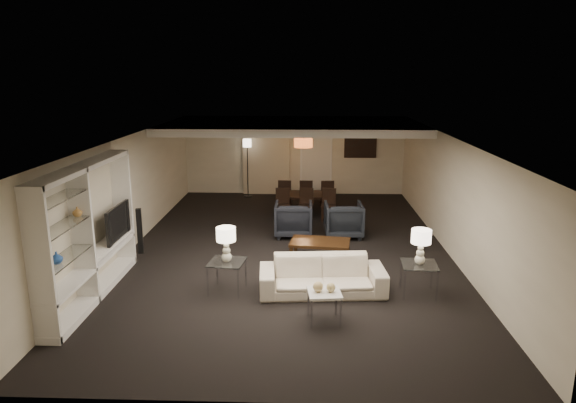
% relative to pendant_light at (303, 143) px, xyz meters
% --- Properties ---
extents(floor, '(11.00, 11.00, 0.00)m').
position_rel_pendant_light_xyz_m(floor, '(-0.30, -3.50, -1.92)').
color(floor, black).
rests_on(floor, ground).
extents(ceiling, '(7.00, 11.00, 0.02)m').
position_rel_pendant_light_xyz_m(ceiling, '(-0.30, -3.50, 0.58)').
color(ceiling, silver).
rests_on(ceiling, ground).
extents(wall_back, '(7.00, 0.02, 2.50)m').
position_rel_pendant_light_xyz_m(wall_back, '(-0.30, 2.00, -0.67)').
color(wall_back, beige).
rests_on(wall_back, ground).
extents(wall_front, '(7.00, 0.02, 2.50)m').
position_rel_pendant_light_xyz_m(wall_front, '(-0.30, -9.00, -0.67)').
color(wall_front, beige).
rests_on(wall_front, ground).
extents(wall_left, '(0.02, 11.00, 2.50)m').
position_rel_pendant_light_xyz_m(wall_left, '(-3.80, -3.50, -0.67)').
color(wall_left, beige).
rests_on(wall_left, ground).
extents(wall_right, '(0.02, 11.00, 2.50)m').
position_rel_pendant_light_xyz_m(wall_right, '(3.20, -3.50, -0.67)').
color(wall_right, beige).
rests_on(wall_right, ground).
extents(ceiling_soffit, '(7.00, 4.00, 0.20)m').
position_rel_pendant_light_xyz_m(ceiling_soffit, '(-0.30, 0.00, 0.48)').
color(ceiling_soffit, silver).
rests_on(ceiling_soffit, ceiling).
extents(curtains, '(1.50, 0.12, 2.40)m').
position_rel_pendant_light_xyz_m(curtains, '(-1.20, 1.92, -0.72)').
color(curtains, beige).
rests_on(curtains, wall_back).
extents(door, '(0.90, 0.05, 2.10)m').
position_rel_pendant_light_xyz_m(door, '(0.40, 1.97, -0.87)').
color(door, silver).
rests_on(door, wall_back).
extents(painting, '(0.95, 0.04, 0.65)m').
position_rel_pendant_light_xyz_m(painting, '(1.80, 1.96, -0.37)').
color(painting, '#142D38').
rests_on(painting, wall_back).
extents(media_unit, '(0.38, 3.40, 2.35)m').
position_rel_pendant_light_xyz_m(media_unit, '(-3.61, -6.10, -0.74)').
color(media_unit, white).
rests_on(media_unit, wall_left).
extents(pendant_light, '(0.52, 0.52, 0.24)m').
position_rel_pendant_light_xyz_m(pendant_light, '(0.00, 0.00, 0.00)').
color(pendant_light, '#D8591E').
rests_on(pendant_light, ceiling_soffit).
extents(sofa, '(2.28, 1.04, 0.65)m').
position_rel_pendant_light_xyz_m(sofa, '(0.40, -5.80, -1.60)').
color(sofa, beige).
rests_on(sofa, floor).
extents(coffee_table, '(1.30, 0.86, 0.44)m').
position_rel_pendant_light_xyz_m(coffee_table, '(0.40, -4.20, -1.70)').
color(coffee_table, black).
rests_on(coffee_table, floor).
extents(armchair_left, '(0.89, 0.91, 0.83)m').
position_rel_pendant_light_xyz_m(armchair_left, '(-0.20, -2.50, -1.51)').
color(armchair_left, black).
rests_on(armchair_left, floor).
extents(armchair_right, '(0.92, 0.95, 0.83)m').
position_rel_pendant_light_xyz_m(armchair_right, '(1.00, -2.50, -1.51)').
color(armchair_right, black).
rests_on(armchair_right, floor).
extents(side_table_left, '(0.68, 0.68, 0.57)m').
position_rel_pendant_light_xyz_m(side_table_left, '(-1.30, -5.80, -1.64)').
color(side_table_left, white).
rests_on(side_table_left, floor).
extents(side_table_right, '(0.65, 0.65, 0.57)m').
position_rel_pendant_light_xyz_m(side_table_right, '(2.10, -5.80, -1.64)').
color(side_table_right, white).
rests_on(side_table_right, floor).
extents(table_lamp_left, '(0.36, 0.36, 0.63)m').
position_rel_pendant_light_xyz_m(table_lamp_left, '(-1.30, -5.80, -1.04)').
color(table_lamp_left, beige).
rests_on(table_lamp_left, side_table_left).
extents(table_lamp_right, '(0.38, 0.38, 0.63)m').
position_rel_pendant_light_xyz_m(table_lamp_right, '(2.10, -5.80, -1.04)').
color(table_lamp_right, white).
rests_on(table_lamp_right, side_table_right).
extents(marble_table, '(0.56, 0.56, 0.51)m').
position_rel_pendant_light_xyz_m(marble_table, '(0.40, -6.90, -1.67)').
color(marble_table, white).
rests_on(marble_table, floor).
extents(gold_gourd_a, '(0.16, 0.16, 0.16)m').
position_rel_pendant_light_xyz_m(gold_gourd_a, '(0.30, -6.90, -1.33)').
color(gold_gourd_a, tan).
rests_on(gold_gourd_a, marble_table).
extents(gold_gourd_b, '(0.14, 0.14, 0.14)m').
position_rel_pendant_light_xyz_m(gold_gourd_b, '(0.50, -6.90, -1.34)').
color(gold_gourd_b, tan).
rests_on(gold_gourd_b, marble_table).
extents(television, '(1.11, 0.15, 0.64)m').
position_rel_pendant_light_xyz_m(television, '(-3.58, -5.12, -0.85)').
color(television, black).
rests_on(television, media_unit).
extents(vase_blue, '(0.18, 0.18, 0.19)m').
position_rel_pendant_light_xyz_m(vase_blue, '(-3.61, -7.27, -0.77)').
color(vase_blue, '#2857AE').
rests_on(vase_blue, media_unit).
extents(vase_amber, '(0.15, 0.15, 0.16)m').
position_rel_pendant_light_xyz_m(vase_amber, '(-3.61, -6.45, -0.28)').
color(vase_amber, '#B5803C').
rests_on(vase_amber, media_unit).
extents(floor_speaker, '(0.13, 0.13, 1.00)m').
position_rel_pendant_light_xyz_m(floor_speaker, '(-3.50, -3.86, -1.42)').
color(floor_speaker, black).
rests_on(floor_speaker, floor).
extents(dining_table, '(1.63, 0.93, 0.57)m').
position_rel_pendant_light_xyz_m(dining_table, '(0.08, -0.49, -1.64)').
color(dining_table, black).
rests_on(dining_table, floor).
extents(chair_nl, '(0.44, 0.44, 0.84)m').
position_rel_pendant_light_xyz_m(chair_nl, '(-0.52, -1.14, -1.50)').
color(chair_nl, black).
rests_on(chair_nl, floor).
extents(chair_nm, '(0.43, 0.43, 0.84)m').
position_rel_pendant_light_xyz_m(chair_nm, '(0.08, -1.14, -1.50)').
color(chair_nm, black).
rests_on(chair_nm, floor).
extents(chair_nr, '(0.43, 0.43, 0.84)m').
position_rel_pendant_light_xyz_m(chair_nr, '(0.68, -1.14, -1.50)').
color(chair_nr, black).
rests_on(chair_nr, floor).
extents(chair_fl, '(0.41, 0.41, 0.84)m').
position_rel_pendant_light_xyz_m(chair_fl, '(-0.52, 0.16, -1.50)').
color(chair_fl, black).
rests_on(chair_fl, floor).
extents(chair_fm, '(0.40, 0.40, 0.84)m').
position_rel_pendant_light_xyz_m(chair_fm, '(0.08, 0.16, -1.50)').
color(chair_fm, black).
rests_on(chair_fm, floor).
extents(chair_fr, '(0.43, 0.43, 0.84)m').
position_rel_pendant_light_xyz_m(chair_fr, '(0.68, 0.16, -1.50)').
color(chair_fr, black).
rests_on(chair_fr, floor).
extents(floor_lamp, '(0.32, 0.32, 1.83)m').
position_rel_pendant_light_xyz_m(floor_lamp, '(-1.76, 1.51, -1.01)').
color(floor_lamp, black).
rests_on(floor_lamp, floor).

